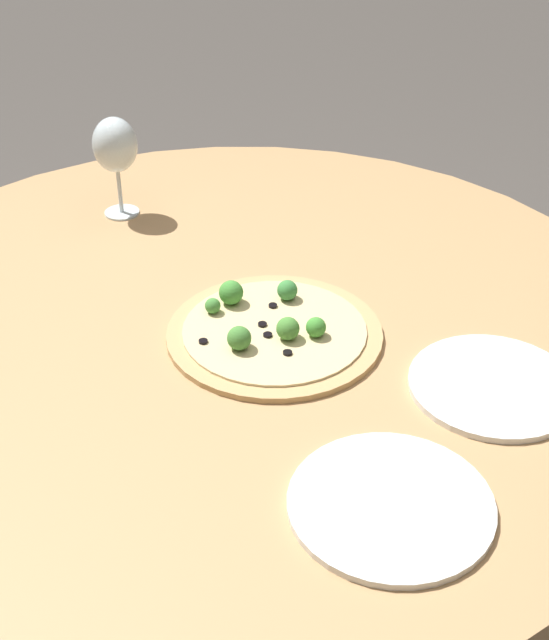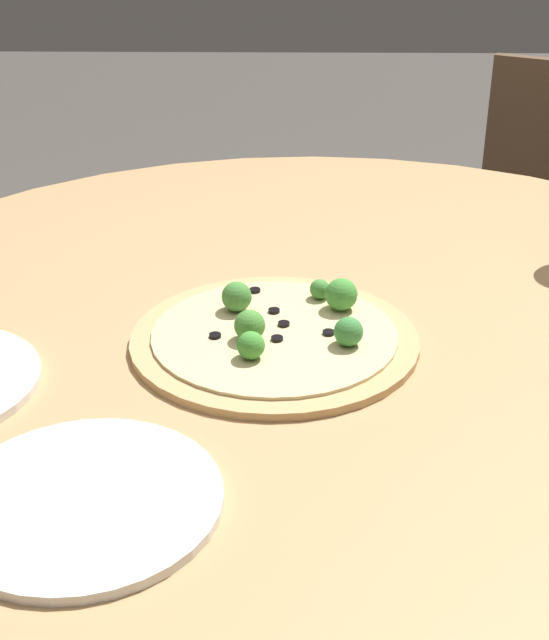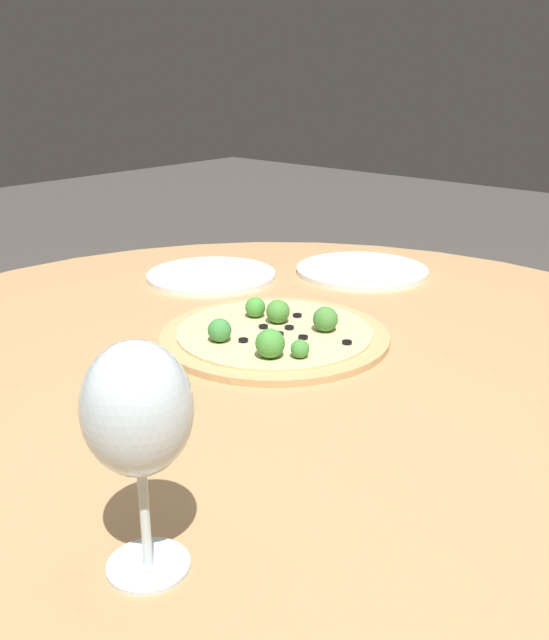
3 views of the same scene
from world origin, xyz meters
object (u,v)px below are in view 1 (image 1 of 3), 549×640
object	(u,v)px
pizza	(273,330)
wine_glass	(115,147)
plate_near	(391,504)
plate_far	(493,385)

from	to	relation	value
pizza	wine_glass	distance (m)	0.53
pizza	wine_glass	size ratio (longest dim) A/B	1.73
plate_near	plate_far	xyz separation A→B (m)	(0.22, -0.19, 0.00)
wine_glass	plate_far	bearing A→B (deg)	-137.41
pizza	wine_glass	world-z (taller)	wine_glass
pizza	plate_far	size ratio (longest dim) A/B	1.38
pizza	plate_far	bearing A→B (deg)	-118.26
plate_near	plate_far	world-z (taller)	same
wine_glass	plate_far	xyz separation A→B (m)	(-0.61, -0.56, -0.13)
wine_glass	plate_far	size ratio (longest dim) A/B	0.80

